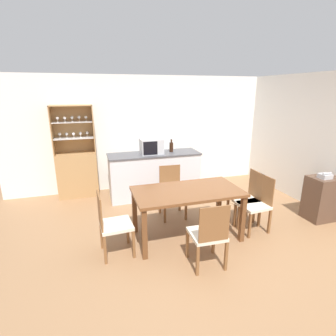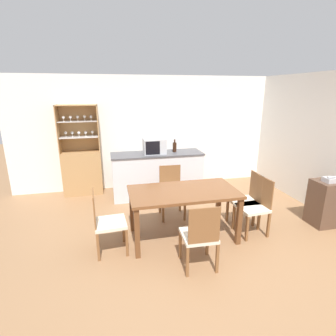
{
  "view_description": "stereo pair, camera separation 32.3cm",
  "coord_description": "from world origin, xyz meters",
  "px_view_note": "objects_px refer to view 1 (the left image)",
  "views": [
    {
      "loc": [
        -1.56,
        -3.3,
        2.22
      ],
      "look_at": [
        -0.24,
        1.02,
        0.88
      ],
      "focal_mm": 28.0,
      "sensor_mm": 36.0,
      "label": 1
    },
    {
      "loc": [
        -1.24,
        -3.38,
        2.22
      ],
      "look_at": [
        -0.24,
        1.02,
        0.88
      ],
      "focal_mm": 28.0,
      "sensor_mm": 36.0,
      "label": 2
    }
  ],
  "objects_px": {
    "dining_chair_head_near": "(208,234)",
    "telephone": "(325,176)",
    "dining_chair_head_far": "(172,192)",
    "dining_chair_side_right_far": "(247,198)",
    "display_cabinet": "(77,169)",
    "dining_table": "(187,196)",
    "microwave": "(152,146)",
    "wine_bottle": "(171,147)",
    "side_cabinet": "(322,198)",
    "dining_chair_side_left_near": "(113,224)",
    "dining_chair_side_right_near": "(256,204)"
  },
  "relations": [
    {
      "from": "dining_chair_head_far",
      "to": "telephone",
      "type": "relative_size",
      "value": 4.84
    },
    {
      "from": "dining_chair_head_far",
      "to": "dining_chair_side_left_near",
      "type": "bearing_deg",
      "value": 40.57
    },
    {
      "from": "dining_chair_side_right_far",
      "to": "wine_bottle",
      "type": "bearing_deg",
      "value": 27.96
    },
    {
      "from": "dining_table",
      "to": "telephone",
      "type": "xyz_separation_m",
      "value": [
        2.43,
        -0.18,
        0.14
      ]
    },
    {
      "from": "dining_chair_head_near",
      "to": "dining_chair_head_far",
      "type": "bearing_deg",
      "value": 91.97
    },
    {
      "from": "dining_chair_side_right_far",
      "to": "dining_chair_side_right_near",
      "type": "height_order",
      "value": "same"
    },
    {
      "from": "dining_chair_side_right_near",
      "to": "dining_chair_side_left_near",
      "type": "xyz_separation_m",
      "value": [
        -2.28,
        -0.01,
        0.0
      ]
    },
    {
      "from": "dining_chair_side_left_near",
      "to": "dining_chair_head_near",
      "type": "bearing_deg",
      "value": 57.54
    },
    {
      "from": "dining_chair_side_right_near",
      "to": "side_cabinet",
      "type": "xyz_separation_m",
      "value": [
        1.35,
        -0.01,
        -0.07
      ]
    },
    {
      "from": "display_cabinet",
      "to": "dining_chair_head_near",
      "type": "distance_m",
      "value": 3.46
    },
    {
      "from": "dining_chair_head_far",
      "to": "dining_table",
      "type": "bearing_deg",
      "value": 92.3
    },
    {
      "from": "dining_chair_side_right_far",
      "to": "wine_bottle",
      "type": "relative_size",
      "value": 3.39
    },
    {
      "from": "dining_table",
      "to": "microwave",
      "type": "xyz_separation_m",
      "value": [
        -0.13,
        1.74,
        0.43
      ]
    },
    {
      "from": "microwave",
      "to": "dining_chair_side_right_near",
      "type": "bearing_deg",
      "value": -55.76
    },
    {
      "from": "microwave",
      "to": "telephone",
      "type": "relative_size",
      "value": 2.4
    },
    {
      "from": "dining_chair_head_near",
      "to": "side_cabinet",
      "type": "height_order",
      "value": "dining_chair_head_near"
    },
    {
      "from": "dining_chair_head_far",
      "to": "dining_chair_side_left_near",
      "type": "height_order",
      "value": "same"
    },
    {
      "from": "dining_chair_side_right_near",
      "to": "dining_chair_side_left_near",
      "type": "height_order",
      "value": "same"
    },
    {
      "from": "wine_bottle",
      "to": "display_cabinet",
      "type": "bearing_deg",
      "value": 166.39
    },
    {
      "from": "side_cabinet",
      "to": "microwave",
      "type": "bearing_deg",
      "value": 144.4
    },
    {
      "from": "dining_table",
      "to": "wine_bottle",
      "type": "height_order",
      "value": "wine_bottle"
    },
    {
      "from": "dining_chair_head_near",
      "to": "microwave",
      "type": "xyz_separation_m",
      "value": [
        -0.13,
        2.51,
        0.65
      ]
    },
    {
      "from": "dining_table",
      "to": "dining_chair_side_right_near",
      "type": "relative_size",
      "value": 1.77
    },
    {
      "from": "dining_table",
      "to": "dining_chair_head_near",
      "type": "relative_size",
      "value": 1.77
    },
    {
      "from": "dining_chair_head_far",
      "to": "dining_chair_head_near",
      "type": "height_order",
      "value": "same"
    },
    {
      "from": "telephone",
      "to": "wine_bottle",
      "type": "bearing_deg",
      "value": 136.87
    },
    {
      "from": "dining_chair_side_left_near",
      "to": "microwave",
      "type": "bearing_deg",
      "value": 148.13
    },
    {
      "from": "dining_chair_side_left_near",
      "to": "telephone",
      "type": "distance_m",
      "value": 3.59
    },
    {
      "from": "side_cabinet",
      "to": "telephone",
      "type": "relative_size",
      "value": 4.13
    },
    {
      "from": "dining_table",
      "to": "dining_chair_side_right_far",
      "type": "height_order",
      "value": "dining_chair_side_right_far"
    },
    {
      "from": "display_cabinet",
      "to": "dining_chair_side_left_near",
      "type": "xyz_separation_m",
      "value": [
        0.51,
        -2.41,
        -0.14
      ]
    },
    {
      "from": "dining_chair_side_right_near",
      "to": "wine_bottle",
      "type": "xyz_separation_m",
      "value": [
        -0.82,
        1.93,
        0.6
      ]
    },
    {
      "from": "dining_chair_head_far",
      "to": "side_cabinet",
      "type": "height_order",
      "value": "dining_chair_head_far"
    },
    {
      "from": "telephone",
      "to": "dining_table",
      "type": "bearing_deg",
      "value": 175.75
    },
    {
      "from": "wine_bottle",
      "to": "telephone",
      "type": "height_order",
      "value": "wine_bottle"
    },
    {
      "from": "dining_chair_head_near",
      "to": "telephone",
      "type": "bearing_deg",
      "value": 15.6
    },
    {
      "from": "dining_table",
      "to": "dining_chair_side_left_near",
      "type": "height_order",
      "value": "dining_chair_side_left_near"
    },
    {
      "from": "dining_chair_head_far",
      "to": "wine_bottle",
      "type": "bearing_deg",
      "value": -104.54
    },
    {
      "from": "dining_chair_head_near",
      "to": "telephone",
      "type": "relative_size",
      "value": 4.84
    },
    {
      "from": "display_cabinet",
      "to": "dining_table",
      "type": "distance_m",
      "value": 2.81
    },
    {
      "from": "dining_chair_side_left_near",
      "to": "dining_chair_head_far",
      "type": "bearing_deg",
      "value": 124.63
    },
    {
      "from": "display_cabinet",
      "to": "side_cabinet",
      "type": "xyz_separation_m",
      "value": [
        4.15,
        -2.41,
        -0.21
      ]
    },
    {
      "from": "dining_chair_side_right_far",
      "to": "telephone",
      "type": "distance_m",
      "value": 1.38
    },
    {
      "from": "dining_chair_head_near",
      "to": "dining_chair_side_left_near",
      "type": "bearing_deg",
      "value": 153.13
    },
    {
      "from": "dining_chair_side_right_near",
      "to": "wine_bottle",
      "type": "height_order",
      "value": "wine_bottle"
    },
    {
      "from": "dining_chair_side_right_far",
      "to": "side_cabinet",
      "type": "relative_size",
      "value": 1.17
    },
    {
      "from": "display_cabinet",
      "to": "dining_chair_head_near",
      "type": "relative_size",
      "value": 2.12
    },
    {
      "from": "dining_table",
      "to": "dining_chair_side_right_near",
      "type": "bearing_deg",
      "value": -6.31
    },
    {
      "from": "dining_chair_side_left_near",
      "to": "wine_bottle",
      "type": "relative_size",
      "value": 3.39
    },
    {
      "from": "dining_chair_head_far",
      "to": "dining_chair_side_right_far",
      "type": "relative_size",
      "value": 1.0
    }
  ]
}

